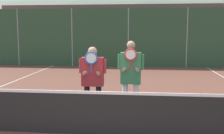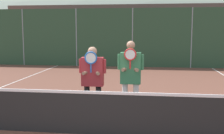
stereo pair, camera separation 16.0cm
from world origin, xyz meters
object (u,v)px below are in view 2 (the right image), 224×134
Objects in this scene: player_center_left at (131,75)px; player_leftmost at (93,77)px; car_left_of_center at (133,49)px; car_far_left at (58,47)px; car_center at (214,49)px.

player_leftmost is at bearing -177.08° from player_center_left.
car_left_of_center is (0.19, 12.88, -0.18)m from player_leftmost.
player_leftmost is 13.43m from car_far_left.
player_leftmost reaches higher than car_left_of_center.
player_leftmost is 12.88m from car_left_of_center.
car_far_left reaches higher than player_center_left.
car_center is at bearing -0.17° from car_far_left.
car_center is (10.36, -0.03, -0.02)m from car_far_left.
player_center_left is at bearing -86.94° from car_left_of_center.
car_left_of_center is at bearing 175.34° from car_center.
player_center_left is 13.22m from car_center.
player_center_left is at bearing -110.14° from car_center.
player_leftmost is 0.93× the size of player_center_left.
player_leftmost is at bearing -68.41° from car_far_left.
car_far_left is 5.14m from car_left_of_center.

